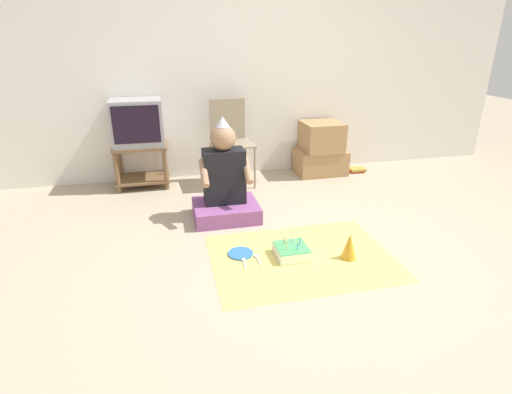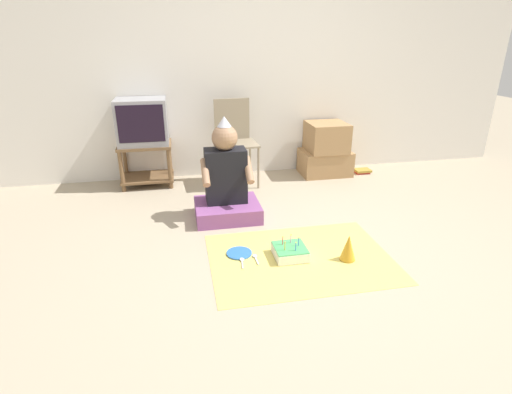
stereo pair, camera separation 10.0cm
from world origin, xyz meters
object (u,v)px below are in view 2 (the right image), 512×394
Objects in this scene: paper_plate at (239,253)px; folding_chair at (234,136)px; book_pile at (362,171)px; cardboard_box_stack at (326,150)px; tv at (142,122)px; party_hat_blue at (348,247)px; person_seated at (226,185)px; birthday_cake at (290,252)px.

folding_chair is at bearing 82.55° from paper_plate.
folding_chair is at bearing -179.74° from book_pile.
folding_chair is 1.65m from book_pile.
book_pile is (0.47, -0.06, -0.27)m from cardboard_box_stack.
folding_chair is at bearing -6.49° from tv.
party_hat_blue reaches higher than book_pile.
tv reaches higher than book_pile.
tv is 2.57m from party_hat_blue.
folding_chair is 1.13m from cardboard_box_stack.
tv is at bearing 127.72° from party_hat_blue.
tv reaches higher than person_seated.
book_pile is 0.96× the size of paper_plate.
party_hat_blue is 0.82m from paper_plate.
paper_plate is at bearing -97.45° from folding_chair.
paper_plate is at bearing -137.40° from book_pile.
book_pile is 0.94× the size of party_hat_blue.
cardboard_box_stack reaches higher than book_pile.
birthday_cake is (1.12, -1.85, -0.66)m from tv.
cardboard_box_stack is 3.20× the size of paper_plate.
party_hat_blue is (-1.00, -1.87, 0.08)m from book_pile.
birthday_cake is (0.37, -0.83, -0.26)m from person_seated.
birthday_cake is 0.39m from paper_plate.
person_seated is (-1.78, -0.92, 0.28)m from book_pile.
party_hat_blue is at bearing -50.94° from person_seated.
person_seated is at bearing 113.78° from birthday_cake.
tv is at bearing 126.43° from person_seated.
birthday_cake is (-0.94, -1.81, -0.25)m from cardboard_box_stack.
party_hat_blue is at bearing -73.19° from folding_chair.
birthday_cake is at bearing -17.37° from paper_plate.
person_seated reaches higher than birthday_cake.
paper_plate is at bearing -90.18° from person_seated.
party_hat_blue is (-0.54, -1.94, -0.19)m from cardboard_box_stack.
birthday_cake reaches higher than book_pile.
folding_chair is at bearing 76.99° from person_seated.
tv is at bearing 173.51° from folding_chair.
paper_plate is (-1.31, -1.70, -0.28)m from cardboard_box_stack.
folding_chair is at bearing 95.11° from birthday_cake.
book_pile is 0.78× the size of birthday_cake.
person_seated reaches higher than cardboard_box_stack.
birthday_cake is 1.24× the size of paper_plate.
folding_chair is 2.00m from party_hat_blue.
folding_chair is 4.95× the size of book_pile.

